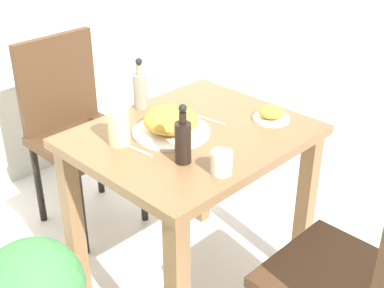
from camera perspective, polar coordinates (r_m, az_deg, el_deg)
The scene contains 12 objects.
ground_plane at distance 2.37m, azimuth 0.00°, elevation -14.45°, with size 16.00×16.00×0.00m, color silver.
dining_table at distance 2.02m, azimuth 0.00°, elevation -2.16°, with size 0.83×0.68×0.72m.
chair_near at distance 1.71m, azimuth 18.05°, elevation -13.34°, with size 0.42×0.42×0.91m.
chair_far at distance 2.56m, azimuth -12.38°, elevation 2.26°, with size 0.42×0.42×0.91m.
food_plate at distance 1.93m, azimuth -2.25°, elevation 2.32°, with size 0.28×0.28×0.10m.
side_plate at distance 2.06m, azimuth 8.47°, elevation 3.15°, with size 0.14×0.14×0.05m.
drink_cup at distance 1.69m, azimuth 3.18°, elevation -1.98°, with size 0.07×0.07×0.08m.
juice_glass at distance 1.86m, azimuth -7.83°, elevation 1.87°, with size 0.08×0.08×0.13m.
sauce_bottle at distance 1.73m, azimuth -0.97°, elevation 0.41°, with size 0.05×0.05×0.21m.
condiment_bottle at distance 2.13m, azimuth -5.55°, elevation 5.88°, with size 0.05×0.05×0.21m.
fork_utensil at distance 1.85m, azimuth -6.11°, elevation -0.52°, with size 0.02×0.16×0.00m.
spoon_utensil at distance 2.06m, azimuth 1.27°, elevation 2.79°, with size 0.03×0.20×0.00m.
Camera 1 is at (-1.24, -1.22, 1.61)m, focal length 50.00 mm.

